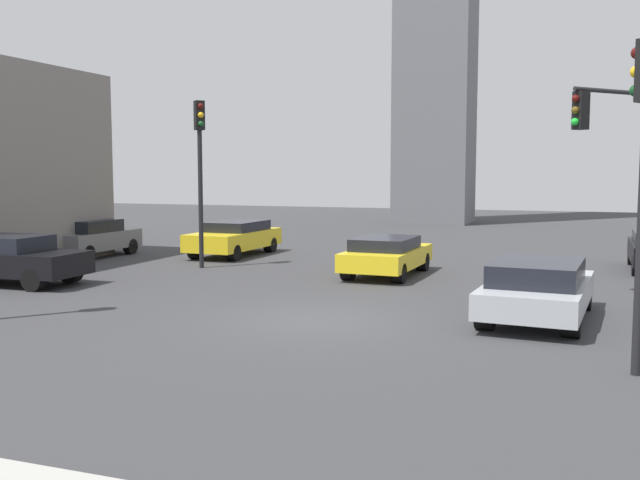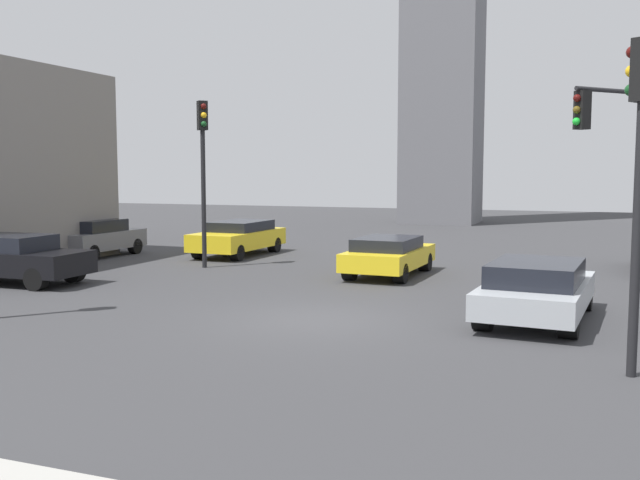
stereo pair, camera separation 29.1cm
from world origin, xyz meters
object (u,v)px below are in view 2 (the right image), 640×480
traffic_light_0 (640,145)px  car_3 (389,255)px  traffic_light_3 (203,153)px  traffic_light_1 (621,145)px  car_4 (239,237)px  car_6 (99,237)px  car_5 (10,258)px  car_2 (537,289)px

traffic_light_0 → car_3: traffic_light_0 is taller
traffic_light_0 → traffic_light_3: size_ratio=0.95×
traffic_light_0 → traffic_light_1: 8.49m
car_4 → car_6: size_ratio=1.20×
traffic_light_1 → car_5: size_ratio=1.21×
car_2 → car_4: (-12.20, 8.94, 0.02)m
traffic_light_0 → car_3: bearing=-26.6°
car_3 → car_5: size_ratio=0.93×
car_3 → car_5: 11.72m
car_4 → car_2: bearing=55.5°
car_6 → traffic_light_3: bearing=-102.4°
traffic_light_0 → car_6: bearing=-0.9°
car_3 → traffic_light_1: bearing=-97.7°
traffic_light_1 → car_2: 5.83m
traffic_light_0 → car_2: 5.41m
car_4 → car_6: bearing=-62.3°
car_6 → car_2: bearing=-109.4°
car_2 → traffic_light_3: bearing=70.4°
car_3 → car_2: bearing=-136.1°
car_6 → car_5: bearing=-162.5°
car_5 → traffic_light_3: bearing=52.9°
traffic_light_0 → car_4: (-13.99, 13.01, -3.06)m
car_2 → car_6: car_6 is taller
traffic_light_3 → car_5: 7.15m
car_6 → car_3: bearing=-93.0°
car_3 → car_4: bearing=67.0°
traffic_light_3 → car_5: (-3.69, -5.20, -3.22)m
traffic_light_0 → car_5: (-17.06, 4.02, -3.02)m
traffic_light_0 → car_2: (-1.78, 4.08, -3.08)m
traffic_light_3 → car_6: (-5.59, 1.37, -3.23)m
car_2 → car_3: size_ratio=1.11×
car_4 → car_6: 5.53m
traffic_light_0 → car_2: bearing=-38.1°
traffic_light_0 → car_5: size_ratio=1.15×
traffic_light_1 → car_5: 17.96m
car_3 → traffic_light_0: bearing=-142.8°
traffic_light_1 → traffic_light_3: size_ratio=0.99×
traffic_light_0 → traffic_light_3: traffic_light_3 is taller
traffic_light_0 → car_4: bearing=-14.7°
traffic_light_1 → car_3: size_ratio=1.30×
car_3 → car_4: (-7.20, 3.36, 0.06)m
car_4 → traffic_light_0: bearing=48.8°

